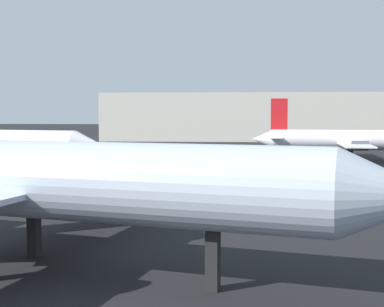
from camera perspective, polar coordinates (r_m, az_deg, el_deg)
name	(u,v)px	position (r m, az deg, el deg)	size (l,w,h in m)	color
airplane_at_gate	(24,179)	(24.71, -17.40, -2.63)	(33.25, 24.45, 10.94)	#B2BCCC
airplane_far_left	(358,140)	(80.80, 17.20, 1.38)	(30.91, 21.99, 9.01)	white
terminal_building	(303,117)	(139.31, 11.70, 3.85)	(99.30, 24.76, 11.63)	beige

